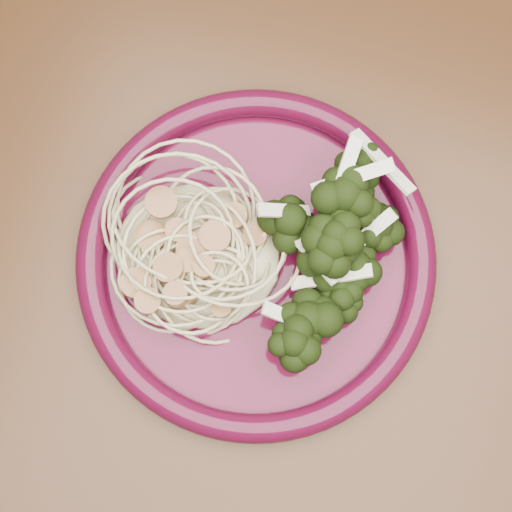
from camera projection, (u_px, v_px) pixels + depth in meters
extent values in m
plane|color=brown|center=(265.00, 371.00, 1.28)|extent=(3.50, 3.50, 0.00)
cube|color=#472814|center=(277.00, 327.00, 0.57)|extent=(1.20, 0.80, 0.04)
cylinder|color=#490922|center=(256.00, 260.00, 0.55)|extent=(0.33, 0.33, 0.01)
torus|color=#490620|center=(256.00, 258.00, 0.55)|extent=(0.34, 0.34, 0.02)
ellipsoid|color=#C9BE8D|center=(196.00, 253.00, 0.54)|extent=(0.15, 0.14, 0.03)
ellipsoid|color=black|center=(331.00, 257.00, 0.52)|extent=(0.13, 0.17, 0.05)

